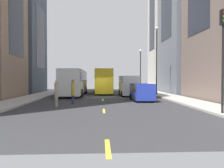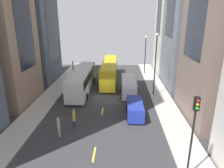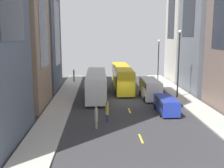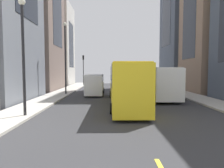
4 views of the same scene
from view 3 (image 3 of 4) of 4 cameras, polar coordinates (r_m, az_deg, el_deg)
The scene contains 19 objects.
ground_plane at distance 34.90m, azimuth 2.90°, elevation -3.72°, with size 43.00×43.00×0.00m, color #333335.
sidewalk_west at distance 35.02m, azimuth -10.36°, elevation -3.70°, with size 2.89×44.00×0.15m, color #B2ADA3.
sidewalk_east at distance 36.56m, azimuth 15.58°, elevation -3.32°, with size 2.89×44.00×0.15m, color #B2ADA3.
lane_stripe_1 at distance 22.96m, azimuth 6.06°, elevation -11.27°, with size 0.16×2.00×0.01m, color yellow.
lane_stripe_2 at distance 30.86m, azimuth 3.67°, elevation -5.58°, with size 0.16×2.00×0.01m, color yellow.
lane_stripe_3 at distance 38.97m, azimuth 2.28°, elevation -2.22°, with size 0.16×2.00×0.01m, color yellow.
lane_stripe_4 at distance 47.18m, azimuth 1.38°, elevation -0.03°, with size 0.16×2.00×0.01m, color yellow.
lane_stripe_5 at distance 55.44m, azimuth 0.75°, elevation 1.51°, with size 0.16×2.00×0.01m, color yellow.
building_west_1 at distance 33.49m, azimuth -19.82°, elevation 13.36°, with size 6.48×8.18×21.15m.
building_west_2 at distance 43.53m, azimuth -16.71°, elevation 10.14°, with size 8.03×8.93×17.32m.
city_bus_white at distance 37.40m, azimuth -3.31°, elevation 0.37°, with size 2.80×12.70×3.35m.
streetcar_yellow at distance 42.86m, azimuth 2.08°, elevation 1.80°, with size 2.70×13.88×3.59m.
delivery_van_white at distance 36.64m, azimuth 7.98°, elevation -0.71°, with size 2.25×6.04×2.58m.
car_blue_0 at distance 30.28m, azimuth 11.29°, elevation -4.11°, with size 1.99×4.78×1.70m.
pedestrian_waiting_curb at distance 26.57m, azimuth -1.02°, elevation -5.59°, with size 0.32×0.32×2.15m.
pedestrian_walking_far at distance 49.12m, azimuth -7.98°, elevation 1.89°, with size 0.29×0.29×2.22m.
pedestrian_crossing_mid at distance 24.75m, azimuth -3.34°, elevation -6.92°, with size 0.31×0.31×2.09m.
streetlamp_near at distance 36.97m, azimuth 13.80°, elevation 5.33°, with size 0.44×0.44×8.88m.
streetlamp_far at distance 48.77m, azimuth 9.70°, elevation 5.70°, with size 0.44×0.44×7.44m.
Camera 3 is at (-3.42, -33.70, 8.40)m, focal length 43.68 mm.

